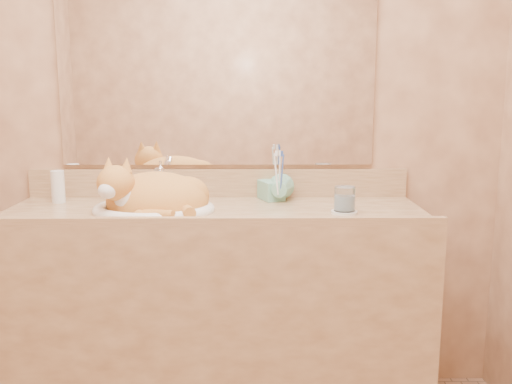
{
  "coord_description": "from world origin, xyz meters",
  "views": [
    {
      "loc": [
        0.14,
        -1.41,
        1.31
      ],
      "look_at": [
        0.16,
        0.7,
        0.92
      ],
      "focal_mm": 40.0,
      "sensor_mm": 36.0,
      "label": 1
    }
  ],
  "objects_px": {
    "toothbrush_cup": "(279,191)",
    "water_glass": "(345,199)",
    "soap_dispenser": "(277,181)",
    "sink_basin": "(154,193)",
    "vanity_counter": "(216,315)",
    "cat": "(151,194)"
  },
  "relations": [
    {
      "from": "vanity_counter",
      "to": "toothbrush_cup",
      "type": "height_order",
      "value": "toothbrush_cup"
    },
    {
      "from": "vanity_counter",
      "to": "water_glass",
      "type": "height_order",
      "value": "water_glass"
    },
    {
      "from": "toothbrush_cup",
      "to": "water_glass",
      "type": "relative_size",
      "value": 1.19
    },
    {
      "from": "vanity_counter",
      "to": "soap_dispenser",
      "type": "relative_size",
      "value": 9.06
    },
    {
      "from": "cat",
      "to": "soap_dispenser",
      "type": "relative_size",
      "value": 2.27
    },
    {
      "from": "toothbrush_cup",
      "to": "water_glass",
      "type": "height_order",
      "value": "same"
    },
    {
      "from": "vanity_counter",
      "to": "soap_dispenser",
      "type": "distance_m",
      "value": 0.59
    },
    {
      "from": "cat",
      "to": "water_glass",
      "type": "relative_size",
      "value": 4.42
    },
    {
      "from": "soap_dispenser",
      "to": "water_glass",
      "type": "xyz_separation_m",
      "value": [
        0.24,
        -0.21,
        -0.03
      ]
    },
    {
      "from": "toothbrush_cup",
      "to": "vanity_counter",
      "type": "bearing_deg",
      "value": -154.33
    },
    {
      "from": "soap_dispenser",
      "to": "sink_basin",
      "type": "bearing_deg",
      "value": 177.55
    },
    {
      "from": "sink_basin",
      "to": "soap_dispenser",
      "type": "xyz_separation_m",
      "value": [
        0.47,
        0.16,
        0.02
      ]
    },
    {
      "from": "vanity_counter",
      "to": "water_glass",
      "type": "distance_m",
      "value": 0.69
    },
    {
      "from": "soap_dispenser",
      "to": "vanity_counter",
      "type": "bearing_deg",
      "value": -171.15
    },
    {
      "from": "toothbrush_cup",
      "to": "water_glass",
      "type": "xyz_separation_m",
      "value": [
        0.23,
        -0.19,
        0.01
      ]
    },
    {
      "from": "soap_dispenser",
      "to": "toothbrush_cup",
      "type": "relative_size",
      "value": 1.64
    },
    {
      "from": "vanity_counter",
      "to": "cat",
      "type": "bearing_deg",
      "value": -174.56
    },
    {
      "from": "water_glass",
      "to": "toothbrush_cup",
      "type": "bearing_deg",
      "value": 140.71
    },
    {
      "from": "sink_basin",
      "to": "cat",
      "type": "distance_m",
      "value": 0.01
    },
    {
      "from": "sink_basin",
      "to": "vanity_counter",
      "type": "bearing_deg",
      "value": -9.77
    },
    {
      "from": "cat",
      "to": "toothbrush_cup",
      "type": "bearing_deg",
      "value": 27.73
    },
    {
      "from": "vanity_counter",
      "to": "toothbrush_cup",
      "type": "bearing_deg",
      "value": 25.67
    }
  ]
}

